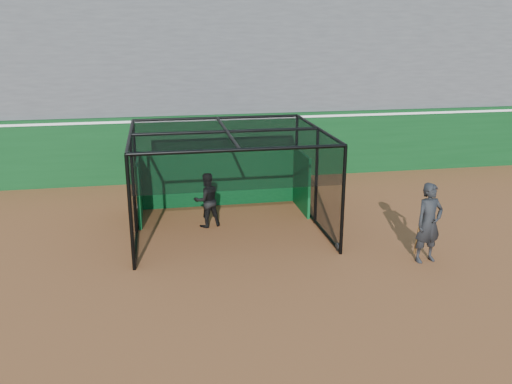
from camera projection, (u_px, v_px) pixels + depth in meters
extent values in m
plane|color=brown|center=(263.00, 272.00, 13.07)|extent=(120.00, 120.00, 0.00)
cube|color=#0A3814|center=(220.00, 147.00, 20.69)|extent=(50.00, 0.45, 2.50)
cube|color=white|center=(220.00, 118.00, 20.36)|extent=(50.00, 0.50, 0.08)
cube|color=#4C4C4F|center=(208.00, 69.00, 23.55)|extent=(50.00, 7.85, 7.75)
cube|color=#07471C|center=(219.00, 177.00, 17.66)|extent=(5.14, 0.10, 1.90)
cylinder|color=black|center=(134.00, 262.00, 13.34)|extent=(0.08, 0.22, 0.22)
cylinder|color=black|center=(338.00, 247.00, 14.26)|extent=(0.08, 0.22, 0.22)
cylinder|color=black|center=(138.00, 207.00, 17.37)|extent=(0.08, 0.22, 0.22)
cylinder|color=black|center=(297.00, 198.00, 18.29)|extent=(0.08, 0.22, 0.22)
imported|color=black|center=(207.00, 200.00, 15.81)|extent=(0.93, 0.81, 1.63)
imported|color=black|center=(429.00, 223.00, 13.38)|extent=(0.82, 0.62, 2.03)
cylinder|color=#593819|center=(417.00, 240.00, 13.52)|extent=(0.14, 0.32, 0.82)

